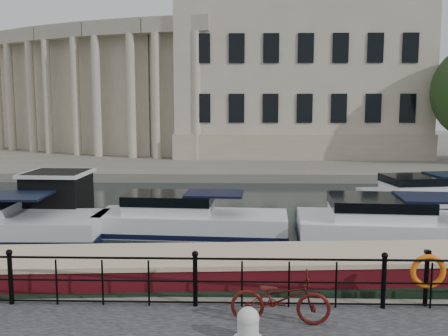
# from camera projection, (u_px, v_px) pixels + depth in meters

# --- Properties ---
(ground_plane) EXTENTS (160.00, 160.00, 0.00)m
(ground_plane) POSITION_uv_depth(u_px,v_px,m) (203.00, 291.00, 13.03)
(ground_plane) COLOR black
(ground_plane) RESTS_ON ground
(far_bank) EXTENTS (120.00, 42.00, 0.55)m
(far_bank) POSITION_uv_depth(u_px,v_px,m) (229.00, 149.00, 51.66)
(far_bank) COLOR #6B665B
(far_bank) RESTS_ON ground_plane
(railing) EXTENTS (24.14, 0.14, 1.22)m
(railing) POSITION_uv_depth(u_px,v_px,m) (195.00, 277.00, 10.64)
(railing) COLOR black
(railing) RESTS_ON near_quay
(civic_building) EXTENTS (53.55, 31.84, 16.85)m
(civic_building) POSITION_uv_depth(u_px,v_px,m) (218.00, 81.00, 46.57)
(civic_building) COLOR #ADA38C
(civic_building) RESTS_ON far_bank
(bicycle) EXTENTS (2.01, 0.83, 1.03)m
(bicycle) POSITION_uv_depth(u_px,v_px,m) (280.00, 298.00, 9.82)
(bicycle) COLOR #4A100D
(bicycle) RESTS_ON near_quay
(mooring_bollard) EXTENTS (0.55, 0.55, 0.62)m
(mooring_bollard) POSITION_uv_depth(u_px,v_px,m) (248.00, 325.00, 9.15)
(mooring_bollard) COLOR silver
(mooring_bollard) RESTS_ON near_quay
(life_ring_post) EXTENTS (0.75, 0.20, 1.23)m
(life_ring_post) POSITION_uv_depth(u_px,v_px,m) (428.00, 272.00, 10.58)
(life_ring_post) COLOR black
(life_ring_post) RESTS_ON near_quay
(narrowboat) EXTENTS (17.33, 3.48, 1.62)m
(narrowboat) POSITION_uv_depth(u_px,v_px,m) (238.00, 286.00, 12.41)
(narrowboat) COLOR black
(narrowboat) RESTS_ON ground_plane
(harbour_hut) EXTENTS (3.50, 2.95, 2.21)m
(harbour_hut) POSITION_uv_depth(u_px,v_px,m) (58.00, 200.00, 20.52)
(harbour_hut) COLOR #6B665B
(harbour_hut) RESTS_ON ground_plane
(cabin_cruisers) EXTENTS (26.49, 9.34, 1.99)m
(cabin_cruisers) POSITION_uv_depth(u_px,v_px,m) (250.00, 220.00, 19.51)
(cabin_cruisers) COLOR silver
(cabin_cruisers) RESTS_ON ground_plane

